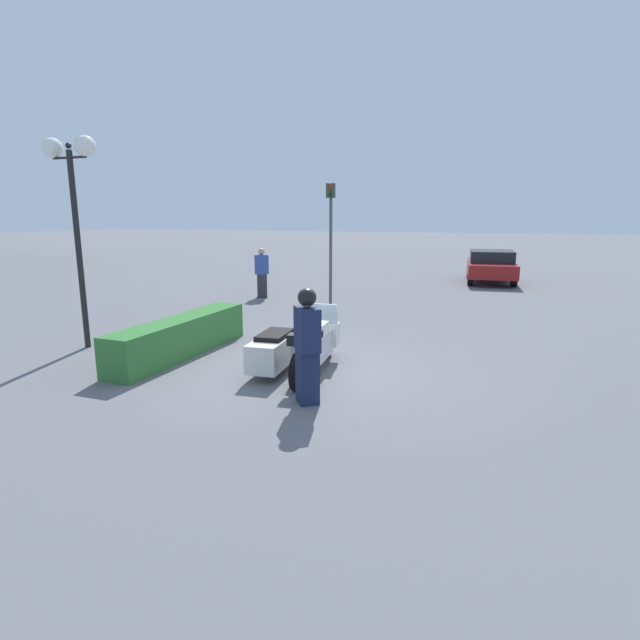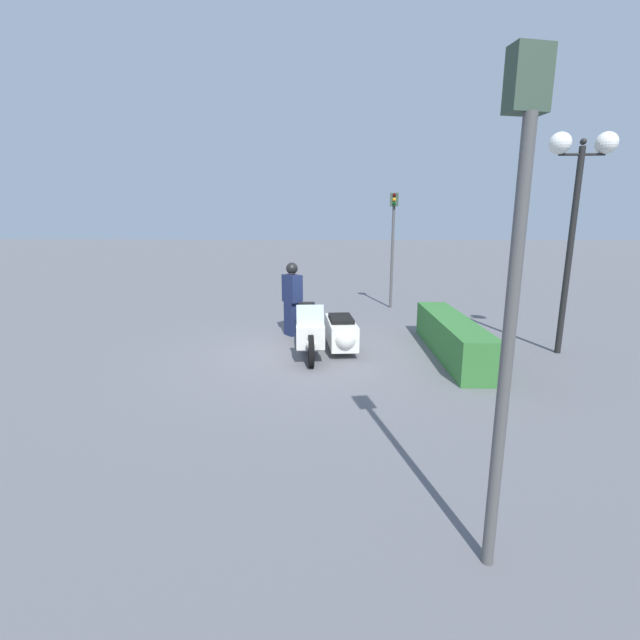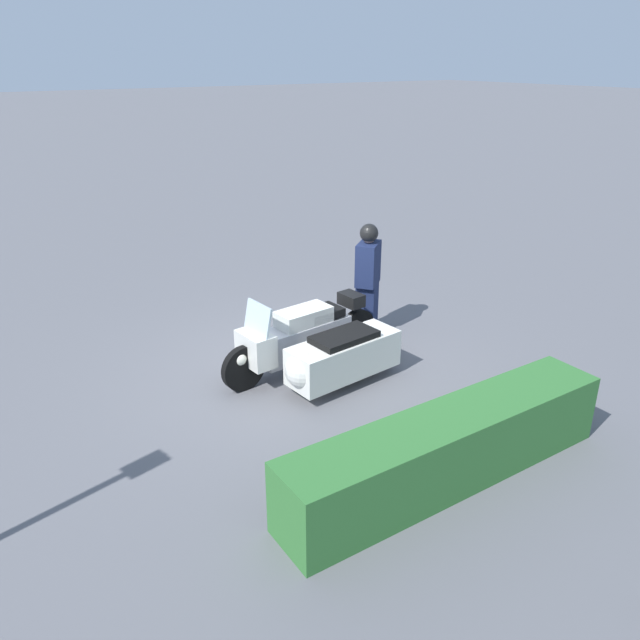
# 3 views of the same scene
# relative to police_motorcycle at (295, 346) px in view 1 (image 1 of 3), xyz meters

# --- Properties ---
(ground_plane) EXTENTS (160.00, 160.00, 0.00)m
(ground_plane) POSITION_rel_police_motorcycle_xyz_m (0.05, -0.35, -0.46)
(ground_plane) COLOR slate
(police_motorcycle) EXTENTS (2.60, 1.32, 1.15)m
(police_motorcycle) POSITION_rel_police_motorcycle_xyz_m (0.00, 0.00, 0.00)
(police_motorcycle) COLOR black
(police_motorcycle) RESTS_ON ground
(officer_rider) EXTENTS (0.56, 0.53, 1.77)m
(officer_rider) POSITION_rel_police_motorcycle_xyz_m (-1.44, -0.84, 0.47)
(officer_rider) COLOR #192347
(officer_rider) RESTS_ON ground
(hedge_bush_curbside) EXTENTS (3.84, 0.68, 0.77)m
(hedge_bush_curbside) POSITION_rel_police_motorcycle_xyz_m (0.10, 2.58, -0.07)
(hedge_bush_curbside) COLOR #337033
(hedge_bush_curbside) RESTS_ON ground
(twin_lamp_post) EXTENTS (0.41, 1.28, 4.35)m
(twin_lamp_post) POSITION_rel_police_motorcycle_xyz_m (-0.10, 4.87, 3.07)
(twin_lamp_post) COLOR black
(twin_lamp_post) RESTS_ON ground
(traffic_light_near) EXTENTS (0.22, 0.28, 3.70)m
(traffic_light_near) POSITION_rel_police_motorcycle_xyz_m (5.73, 1.36, 1.95)
(traffic_light_near) COLOR #4C4C4C
(traffic_light_near) RESTS_ON ground
(parked_car_background) EXTENTS (4.23, 2.27, 1.36)m
(parked_car_background) POSITION_rel_police_motorcycle_xyz_m (14.37, -2.82, 0.27)
(parked_car_background) COLOR maroon
(parked_car_background) RESTS_ON ground
(pedestrian_bystander) EXTENTS (0.48, 0.56, 1.71)m
(pedestrian_bystander) POSITION_rel_police_motorcycle_xyz_m (7.30, 4.45, 0.40)
(pedestrian_bystander) COLOR #2D2D33
(pedestrian_bystander) RESTS_ON ground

